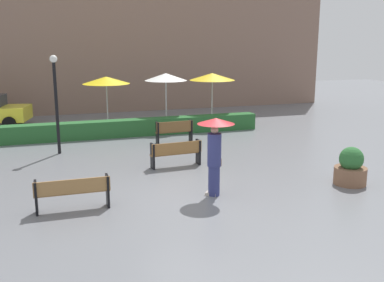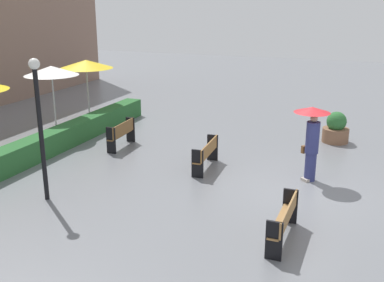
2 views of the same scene
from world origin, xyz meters
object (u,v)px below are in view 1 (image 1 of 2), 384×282
Objects in this scene: patio_umbrella_yellow at (106,80)px; patio_umbrella_white at (166,77)px; patio_umbrella_yellow_far at (212,77)px; pedestrian_with_umbrella at (215,145)px; bench_mid_center at (176,152)px; bench_near_left at (73,191)px; lamp_post at (56,94)px; planter_pot at (351,168)px; bench_back_row at (174,130)px.

patio_umbrella_white is at bearing -22.31° from patio_umbrella_yellow.
patio_umbrella_yellow_far is (5.10, -1.02, 0.12)m from patio_umbrella_yellow.
pedestrian_with_umbrella is 10.62m from patio_umbrella_yellow_far.
patio_umbrella_yellow reaches higher than pedestrian_with_umbrella.
patio_umbrella_white reaches higher than bench_mid_center.
bench_near_left is 6.47m from lamp_post.
planter_pot reaches higher than bench_near_left.
bench_near_left is 11.25m from patio_umbrella_white.
patio_umbrella_yellow_far is (2.40, 0.09, -0.05)m from patio_umbrella_white.
pedestrian_with_umbrella reaches higher than bench_back_row.
bench_back_row is 3.80m from patio_umbrella_white.
pedestrian_with_umbrella is 0.59× the size of lamp_post.
pedestrian_with_umbrella reaches higher than bench_near_left.
patio_umbrella_white is (-2.98, 10.21, 2.00)m from planter_pot.
bench_mid_center is 8.08m from patio_umbrella_yellow_far.
bench_near_left is 1.64× the size of planter_pot.
bench_back_row reaches higher than bench_near_left.
bench_mid_center is 0.72× the size of patio_umbrella_yellow.
bench_back_row is at bearing 75.05° from bench_mid_center.
bench_back_row is 4.79m from patio_umbrella_yellow_far.
bench_back_row is at bearing 55.49° from bench_near_left.
patio_umbrella_yellow is (2.36, 10.95, 1.80)m from bench_near_left.
patio_umbrella_white is 2.41m from patio_umbrella_yellow_far.
bench_back_row is 7.80m from planter_pot.
bench_mid_center is at bearing 40.62° from bench_near_left.
patio_umbrella_yellow is at bearing 168.70° from patio_umbrella_yellow_far.
bench_near_left is 0.51× the size of lamp_post.
patio_umbrella_yellow is 0.93× the size of patio_umbrella_white.
planter_pot reaches higher than bench_back_row.
patio_umbrella_yellow is (-5.67, 11.31, 1.83)m from planter_pot.
bench_mid_center is at bearing -119.38° from patio_umbrella_yellow_far.
lamp_post is at bearing -144.97° from patio_umbrella_white.
pedestrian_with_umbrella is at bearing -110.10° from patio_umbrella_yellow_far.
patio_umbrella_yellow_far reaches higher than bench_back_row.
pedestrian_with_umbrella is at bearing -96.26° from bench_back_row.
lamp_post is at bearing 91.11° from bench_near_left.
pedestrian_with_umbrella is 9.97m from patio_umbrella_white.
planter_pot is at bearing -38.03° from bench_mid_center.
lamp_post is at bearing 141.10° from planter_pot.
bench_near_left is 0.87× the size of pedestrian_with_umbrella.
pedestrian_with_umbrella is 0.83× the size of patio_umbrella_yellow_far.
patio_umbrella_yellow_far is (7.58, 3.71, 0.16)m from lamp_post.
bench_mid_center is 1.12× the size of bench_back_row.
lamp_post is (-0.12, 6.22, 1.77)m from bench_near_left.
bench_near_left is at bearing -88.89° from lamp_post.
lamp_post is at bearing -117.68° from patio_umbrella_yellow.
patio_umbrella_white is (1.23, 9.84, 1.07)m from pedestrian_with_umbrella.
planter_pot is 0.46× the size of patio_umbrella_yellow.
bench_back_row is 0.61× the size of patio_umbrella_yellow_far.
pedestrian_with_umbrella is 11.08m from patio_umbrella_yellow.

